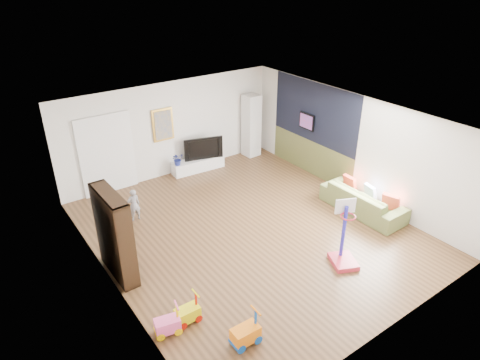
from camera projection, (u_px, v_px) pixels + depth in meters
floor at (250, 230)px, 9.95m from camera, size 6.50×7.50×0.00m
ceiling at (251, 120)px, 8.71m from camera, size 6.50×7.50×0.00m
wall_back at (171, 129)px, 12.04m from camera, size 6.50×0.00×2.70m
wall_front at (396, 269)px, 6.62m from camera, size 6.50×0.00×2.70m
wall_left at (106, 227)px, 7.65m from camera, size 0.00×7.50×2.70m
wall_right at (351, 145)px, 11.01m from camera, size 0.00×7.50×2.70m
navy_accent at (314, 113)px, 11.78m from camera, size 0.01×3.20×1.70m
olive_wainscot at (310, 157)px, 12.40m from camera, size 0.01×3.20×1.00m
doorway at (107, 156)px, 11.16m from camera, size 1.45×0.06×2.10m
painting_back at (163, 125)px, 11.79m from camera, size 0.62×0.06×0.92m
artwork_right at (307, 121)px, 12.03m from camera, size 0.04×0.56×0.46m
media_console at (198, 165)px, 12.69m from camera, size 1.61×0.50×0.37m
tall_cabinet at (251, 126)px, 13.36m from camera, size 0.48×0.48×1.97m
bookshelf at (115, 235)px, 8.19m from camera, size 0.35×1.25×1.82m
sofa at (363, 200)px, 10.55m from camera, size 0.86×2.16×0.63m
basketball_hoop at (347, 235)px, 8.54m from camera, size 0.69×0.75×1.43m
ride_on_yellow at (187, 309)px, 7.32m from camera, size 0.42×0.26×0.56m
ride_on_orange at (246, 329)px, 6.89m from camera, size 0.47×0.30×0.62m
ride_on_pink at (167, 321)px, 7.09m from camera, size 0.47×0.35×0.56m
child at (134, 205)px, 10.17m from camera, size 0.31×0.21×0.82m
tv at (203, 147)px, 12.55m from camera, size 1.14×0.47×0.66m
vase_plant at (178, 159)px, 12.17m from camera, size 0.34×0.30×0.36m
pillow_left at (391, 202)px, 10.13m from camera, size 0.21×0.42×0.40m
pillow_center at (370, 192)px, 10.57m from camera, size 0.17×0.37×0.35m
pillow_right at (350, 182)px, 11.01m from camera, size 0.11×0.37×0.37m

